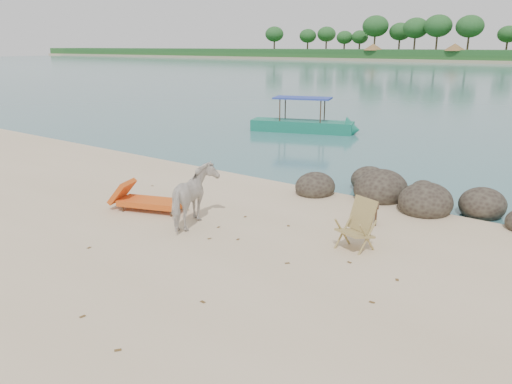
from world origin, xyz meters
TOP-DOWN VIEW (x-y plane):
  - boulders at (2.25, 6.27)m, footprint 6.39×2.91m
  - cow at (-0.99, 1.52)m, footprint 1.35×1.84m
  - side_table at (2.19, 4.10)m, footprint 0.68×0.56m
  - lounge_chair at (-2.66, 1.66)m, footprint 2.24×1.43m
  - deck_chair at (2.69, 2.46)m, footprint 0.87×0.91m
  - boat_near at (-6.33, 14.93)m, footprint 5.83×3.11m
  - dead_leaves at (0.10, 0.72)m, footprint 8.54×6.23m

SIDE VIEW (x-z plane):
  - dead_leaves at x=0.10m, z-range 0.01..0.01m
  - boulders at x=2.25m, z-range -0.33..0.77m
  - side_table at x=2.19m, z-range 0.00..0.47m
  - lounge_chair at x=-2.66m, z-range 0.00..0.64m
  - deck_chair at x=2.69m, z-range 0.00..1.04m
  - cow at x=-0.99m, z-range 0.00..1.42m
  - boat_near at x=-6.33m, z-range 0.00..2.79m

